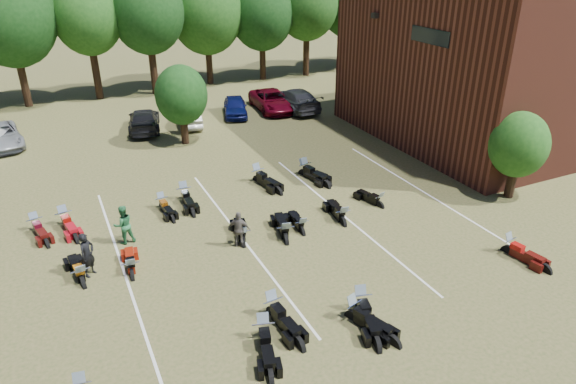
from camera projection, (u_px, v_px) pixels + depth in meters
ground at (337, 256)px, 20.78m from camera, size 160.00×160.00×0.00m
car_2 at (0, 136)px, 31.72m from camera, size 2.93×5.16×1.36m
car_3 at (144, 120)px, 34.50m from camera, size 2.99×5.20×1.42m
car_4 at (235, 106)px, 37.43m from camera, size 2.76×4.33×1.37m
car_5 at (189, 117)px, 35.41m from camera, size 1.94×4.05×1.28m
car_6 at (272, 100)px, 38.69m from camera, size 2.91×5.51×1.48m
car_7 at (295, 99)px, 38.73m from camera, size 2.27×5.52×1.60m
person_black at (87, 255)px, 19.23m from camera, size 0.77×0.76×1.79m
person_green at (123, 225)px, 21.36m from camera, size 0.91×0.75×1.72m
person_grey at (239, 230)px, 21.11m from camera, size 1.00×0.84×1.60m
motorcycle_1 at (264, 340)px, 16.40m from camera, size 1.39×2.49×1.32m
motorcycle_2 at (273, 316)px, 17.45m from camera, size 0.95×2.45×1.34m
motorcycle_3 at (353, 319)px, 17.29m from camera, size 1.40×2.42×1.29m
motorcycle_4 at (360, 311)px, 17.67m from camera, size 1.42×2.58×1.37m
motorcycle_6 at (508, 253)px, 21.00m from camera, size 1.03×2.32×1.25m
motorcycle_7 at (133, 277)px, 19.49m from camera, size 0.93×2.24×1.21m
motorcycle_8 at (83, 285)px, 19.04m from camera, size 1.02×2.36×1.27m
motorcycle_9 at (243, 244)px, 21.60m from camera, size 1.15×2.33×1.24m
motorcycle_10 at (302, 233)px, 22.43m from camera, size 0.83×2.06×1.12m
motorcycle_11 at (286, 241)px, 21.81m from camera, size 1.33×2.57×1.37m
motorcycle_12 at (343, 224)px, 23.17m from camera, size 1.04×2.39×1.29m
motorcycle_13 at (379, 207)px, 24.68m from camera, size 1.10×2.09×1.11m
motorcycle_14 at (37, 231)px, 22.60m from camera, size 1.16×2.30×1.23m
motorcycle_15 at (66, 225)px, 23.06m from camera, size 1.15×2.46×1.32m
motorcycle_16 at (185, 200)px, 25.33m from camera, size 0.87×2.40×1.32m
motorcycle_17 at (162, 208)px, 24.52m from camera, size 0.82×2.08×1.13m
motorcycle_18 at (303, 175)px, 28.03m from camera, size 1.47×2.53×1.34m
motorcycle_19 at (258, 182)px, 27.26m from camera, size 1.30×2.62×1.40m
motorcycle_20 at (305, 175)px, 27.99m from camera, size 1.21×2.59×1.39m
brick_building at (556, 44)px, 34.32m from camera, size 25.40×15.20×10.70m
tree_line at (145, 14)px, 41.15m from camera, size 56.00×6.00×9.79m
young_tree_near_building at (519, 145)px, 24.49m from camera, size 2.80×2.80×4.16m
young_tree_midfield at (181, 95)px, 31.22m from camera, size 3.20×3.20×4.70m
parking_lines at (242, 238)px, 22.04m from camera, size 20.10×14.00×0.01m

